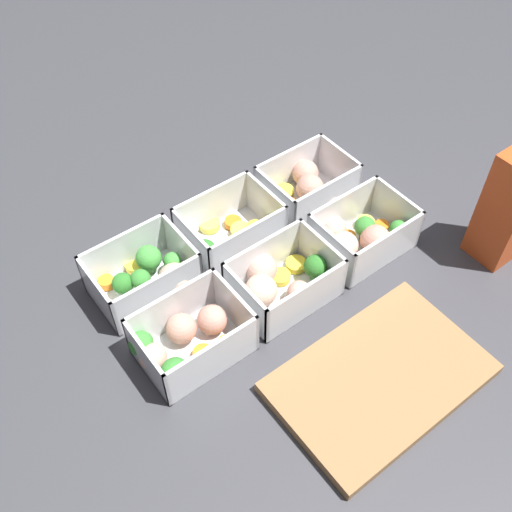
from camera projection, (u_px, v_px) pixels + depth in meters
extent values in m
plane|color=#38383D|center=(256.00, 267.00, 0.93)|extent=(4.00, 4.00, 0.00)
cube|color=white|center=(306.00, 199.00, 1.02)|extent=(0.15, 0.11, 0.00)
cube|color=white|center=(288.00, 168.00, 1.02)|extent=(0.15, 0.01, 0.08)
cube|color=white|center=(327.00, 200.00, 0.97)|extent=(0.15, 0.00, 0.08)
cube|color=white|center=(339.00, 167.00, 1.02)|extent=(0.01, 0.11, 0.08)
cube|color=white|center=(274.00, 202.00, 0.97)|extent=(0.01, 0.11, 0.08)
cylinder|color=orange|center=(346.00, 191.00, 1.03)|extent=(0.02, 0.02, 0.01)
sphere|color=#D19E8C|center=(327.00, 200.00, 0.99)|extent=(0.05, 0.05, 0.04)
sphere|color=tan|center=(310.00, 188.00, 1.01)|extent=(0.06, 0.06, 0.05)
cylinder|color=orange|center=(289.00, 205.00, 1.00)|extent=(0.03, 0.03, 0.02)
sphere|color=tan|center=(305.00, 173.00, 1.03)|extent=(0.06, 0.06, 0.05)
cylinder|color=#49883F|center=(288.00, 219.00, 0.98)|extent=(0.01, 0.01, 0.01)
sphere|color=#388433|center=(288.00, 211.00, 0.97)|extent=(0.03, 0.03, 0.03)
cylinder|color=yellow|center=(284.00, 192.00, 1.03)|extent=(0.04, 0.04, 0.01)
cube|color=white|center=(231.00, 241.00, 0.96)|extent=(0.15, 0.11, 0.00)
cube|color=white|center=(212.00, 207.00, 0.96)|extent=(0.15, 0.01, 0.08)
cube|color=white|center=(249.00, 244.00, 0.91)|extent=(0.15, 0.00, 0.08)
cube|color=white|center=(266.00, 206.00, 0.96)|extent=(0.01, 0.11, 0.08)
cube|color=white|center=(192.00, 246.00, 0.91)|extent=(0.01, 0.11, 0.08)
cylinder|color=orange|center=(245.00, 241.00, 0.95)|extent=(0.04, 0.04, 0.01)
cylinder|color=yellow|center=(229.00, 247.00, 0.94)|extent=(0.04, 0.04, 0.01)
cylinder|color=#DBC647|center=(209.00, 225.00, 0.97)|extent=(0.05, 0.05, 0.01)
cylinder|color=yellow|center=(257.00, 231.00, 0.96)|extent=(0.05, 0.05, 0.02)
cylinder|color=orange|center=(233.00, 223.00, 0.98)|extent=(0.03, 0.03, 0.01)
cylinder|color=#DBC647|center=(241.00, 231.00, 0.96)|extent=(0.05, 0.05, 0.01)
cylinder|color=#407A37|center=(206.00, 260.00, 0.92)|extent=(0.01, 0.01, 0.01)
sphere|color=#2D7228|center=(205.00, 251.00, 0.91)|extent=(0.04, 0.04, 0.04)
cube|color=white|center=(145.00, 288.00, 0.90)|extent=(0.15, 0.11, 0.00)
cube|color=white|center=(125.00, 252.00, 0.90)|extent=(0.15, 0.01, 0.08)
cube|color=white|center=(160.00, 295.00, 0.85)|extent=(0.15, 0.00, 0.08)
cube|color=white|center=(183.00, 251.00, 0.90)|extent=(0.01, 0.11, 0.08)
cube|color=white|center=(98.00, 296.00, 0.84)|extent=(0.01, 0.11, 0.08)
cylinder|color=#519448|center=(174.00, 269.00, 0.91)|extent=(0.01, 0.01, 0.01)
sphere|color=#42933D|center=(172.00, 261.00, 0.90)|extent=(0.03, 0.03, 0.03)
cylinder|color=#49883F|center=(142.00, 287.00, 0.89)|extent=(0.01, 0.01, 0.02)
sphere|color=#388433|center=(141.00, 279.00, 0.87)|extent=(0.03, 0.03, 0.03)
cylinder|color=#407A37|center=(125.00, 291.00, 0.89)|extent=(0.01, 0.01, 0.01)
sphere|color=#2D7228|center=(123.00, 283.00, 0.87)|extent=(0.03, 0.03, 0.03)
cylinder|color=yellow|center=(136.00, 264.00, 0.92)|extent=(0.05, 0.05, 0.01)
cylinder|color=#519448|center=(151.00, 267.00, 0.91)|extent=(0.01, 0.01, 0.01)
sphere|color=#42933D|center=(149.00, 258.00, 0.90)|extent=(0.04, 0.04, 0.04)
cylinder|color=orange|center=(138.00, 316.00, 0.86)|extent=(0.03, 0.03, 0.01)
sphere|color=beige|center=(174.00, 279.00, 0.88)|extent=(0.06, 0.06, 0.05)
cylinder|color=orange|center=(106.00, 282.00, 0.89)|extent=(0.03, 0.03, 0.01)
cube|color=white|center=(360.00, 246.00, 0.95)|extent=(0.15, 0.11, 0.00)
cube|color=white|center=(342.00, 212.00, 0.95)|extent=(0.15, 0.00, 0.08)
cube|color=white|center=(387.00, 250.00, 0.90)|extent=(0.15, 0.01, 0.08)
cube|color=white|center=(395.00, 211.00, 0.95)|extent=(0.01, 0.11, 0.08)
cube|color=white|center=(329.00, 251.00, 0.90)|extent=(0.01, 0.11, 0.08)
sphere|color=beige|center=(323.00, 241.00, 0.93)|extent=(0.05, 0.05, 0.04)
cylinder|color=#DBC647|center=(365.00, 223.00, 0.98)|extent=(0.03, 0.03, 0.01)
cylinder|color=orange|center=(381.00, 227.00, 0.97)|extent=(0.03, 0.03, 0.02)
sphere|color=tan|center=(375.00, 240.00, 0.93)|extent=(0.07, 0.07, 0.05)
cylinder|color=#49883F|center=(396.00, 238.00, 0.95)|extent=(0.01, 0.01, 0.02)
sphere|color=#388433|center=(398.00, 229.00, 0.94)|extent=(0.03, 0.03, 0.03)
cylinder|color=orange|center=(348.00, 237.00, 0.96)|extent=(0.03, 0.03, 0.01)
cylinder|color=#49883F|center=(363.00, 235.00, 0.95)|extent=(0.01, 0.01, 0.02)
sphere|color=#388433|center=(365.00, 226.00, 0.94)|extent=(0.03, 0.03, 0.03)
sphere|color=beige|center=(344.00, 246.00, 0.92)|extent=(0.05, 0.05, 0.05)
cylinder|color=orange|center=(349.00, 270.00, 0.91)|extent=(0.03, 0.03, 0.01)
sphere|color=#D19E8C|center=(335.00, 228.00, 0.95)|extent=(0.05, 0.05, 0.04)
cube|color=white|center=(283.00, 294.00, 0.89)|extent=(0.15, 0.11, 0.00)
cube|color=white|center=(263.00, 258.00, 0.89)|extent=(0.15, 0.00, 0.08)
cube|color=white|center=(307.00, 301.00, 0.84)|extent=(0.15, 0.01, 0.08)
cube|color=white|center=(321.00, 257.00, 0.89)|extent=(0.01, 0.11, 0.08)
cube|color=white|center=(245.00, 303.00, 0.84)|extent=(0.01, 0.11, 0.08)
sphere|color=beige|center=(261.00, 291.00, 0.86)|extent=(0.06, 0.06, 0.05)
cylinder|color=yellow|center=(296.00, 264.00, 0.92)|extent=(0.05, 0.05, 0.01)
sphere|color=#D19E8C|center=(299.00, 293.00, 0.87)|extent=(0.04, 0.04, 0.04)
cylinder|color=yellow|center=(280.00, 277.00, 0.90)|extent=(0.04, 0.04, 0.01)
cylinder|color=#407A37|center=(314.00, 275.00, 0.90)|extent=(0.01, 0.01, 0.02)
sphere|color=#2D7228|center=(315.00, 266.00, 0.89)|extent=(0.04, 0.04, 0.04)
sphere|color=#D19E8C|center=(261.00, 269.00, 0.89)|extent=(0.05, 0.05, 0.05)
cylinder|color=#49883F|center=(331.00, 286.00, 0.89)|extent=(0.01, 0.01, 0.02)
sphere|color=#388433|center=(333.00, 278.00, 0.88)|extent=(0.03, 0.03, 0.03)
cylinder|color=orange|center=(250.00, 312.00, 0.86)|extent=(0.02, 0.02, 0.01)
cube|color=white|center=(195.00, 349.00, 0.83)|extent=(0.15, 0.11, 0.00)
cube|color=white|center=(173.00, 310.00, 0.83)|extent=(0.15, 0.00, 0.08)
cube|color=white|center=(214.00, 361.00, 0.78)|extent=(0.15, 0.01, 0.08)
cube|color=white|center=(235.00, 309.00, 0.83)|extent=(0.01, 0.11, 0.08)
cube|color=white|center=(147.00, 363.00, 0.77)|extent=(0.01, 0.11, 0.08)
cylinder|color=orange|center=(227.00, 344.00, 0.83)|extent=(0.04, 0.04, 0.01)
cylinder|color=#49883F|center=(143.00, 351.00, 0.82)|extent=(0.01, 0.01, 0.01)
sphere|color=#388433|center=(141.00, 343.00, 0.80)|extent=(0.03, 0.03, 0.03)
cylinder|color=#49883F|center=(177.00, 380.00, 0.79)|extent=(0.01, 0.01, 0.01)
sphere|color=#388433|center=(175.00, 372.00, 0.77)|extent=(0.04, 0.04, 0.04)
cylinder|color=orange|center=(242.00, 336.00, 0.84)|extent=(0.03, 0.03, 0.01)
sphere|color=tan|center=(212.00, 320.00, 0.83)|extent=(0.05, 0.05, 0.04)
sphere|color=tan|center=(181.00, 328.00, 0.82)|extent=(0.05, 0.05, 0.04)
sphere|color=#D19E8C|center=(153.00, 357.00, 0.80)|extent=(0.05, 0.05, 0.04)
cylinder|color=orange|center=(203.00, 354.00, 0.81)|extent=(0.03, 0.03, 0.01)
cube|color=#D14C1E|center=(509.00, 208.00, 0.88)|extent=(0.07, 0.07, 0.19)
cube|color=olive|center=(380.00, 378.00, 0.79)|extent=(0.28, 0.18, 0.02)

